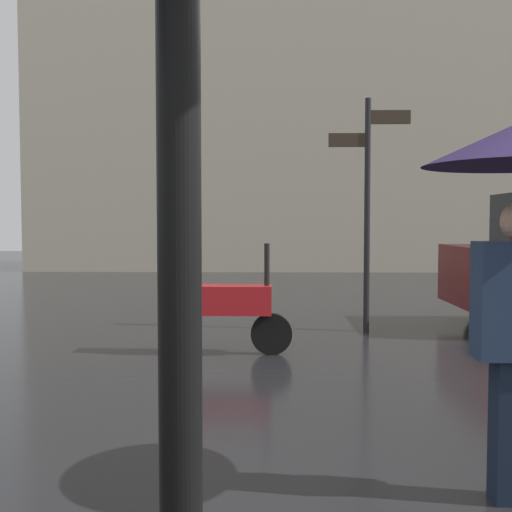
# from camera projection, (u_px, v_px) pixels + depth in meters

# --- Properties ---
(parked_scooter) EXTENTS (1.48, 0.32, 1.23)m
(parked_scooter) POSITION_uv_depth(u_px,v_px,m) (221.00, 304.00, 6.96)
(parked_scooter) COLOR black
(parked_scooter) RESTS_ON ground
(street_signpost) EXTENTS (1.08, 0.08, 3.11)m
(street_signpost) POSITION_uv_depth(u_px,v_px,m) (368.00, 191.00, 8.37)
(street_signpost) COLOR black
(street_signpost) RESTS_ON ground
(building_block) EXTENTS (15.22, 2.68, 14.51)m
(building_block) POSITION_uv_depth(u_px,v_px,m) (278.00, 36.00, 19.48)
(building_block) COLOR #B2A893
(building_block) RESTS_ON ground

